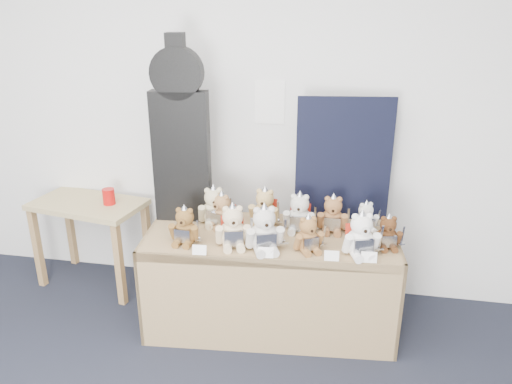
% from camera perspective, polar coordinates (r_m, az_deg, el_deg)
% --- Properties ---
extents(room_shell, '(6.00, 6.00, 6.00)m').
position_cam_1_polar(room_shell, '(3.52, 1.57, 10.18)').
color(room_shell, white).
rests_on(room_shell, floor).
extents(display_table, '(1.67, 0.82, 0.68)m').
position_cam_1_polar(display_table, '(3.25, 1.60, -7.67)').
color(display_table, '#95754C').
rests_on(display_table, floor).
extents(side_table, '(0.88, 0.59, 0.68)m').
position_cam_1_polar(side_table, '(3.98, -18.50, -2.72)').
color(side_table, '#988451').
rests_on(side_table, floor).
extents(guitar_case, '(0.38, 0.14, 1.23)m').
position_cam_1_polar(guitar_case, '(3.31, -8.64, 6.63)').
color(guitar_case, black).
rests_on(guitar_case, display_table).
extents(navy_board, '(0.63, 0.10, 0.84)m').
position_cam_1_polar(navy_board, '(3.37, 9.97, 3.61)').
color(navy_board, black).
rests_on(navy_board, display_table).
extents(red_cup, '(0.09, 0.09, 0.12)m').
position_cam_1_polar(red_cup, '(3.82, -16.47, -0.50)').
color(red_cup, '#B70E0C').
rests_on(red_cup, side_table).
extents(teddy_front_far_left, '(0.22, 0.17, 0.27)m').
position_cam_1_polar(teddy_front_far_left, '(3.12, -8.13, -3.97)').
color(teddy_front_far_left, brown).
rests_on(teddy_front_far_left, display_table).
extents(teddy_front_left, '(0.25, 0.23, 0.30)m').
position_cam_1_polar(teddy_front_left, '(3.05, -2.64, -4.11)').
color(teddy_front_left, beige).
rests_on(teddy_front_left, display_table).
extents(teddy_front_centre, '(0.27, 0.25, 0.32)m').
position_cam_1_polar(teddy_front_centre, '(2.99, 0.97, -4.41)').
color(teddy_front_centre, beige).
rests_on(teddy_front_centre, display_table).
extents(teddy_front_right, '(0.21, 0.20, 0.25)m').
position_cam_1_polar(teddy_front_right, '(3.01, 5.98, -4.93)').
color(teddy_front_right, brown).
rests_on(teddy_front_right, display_table).
extents(teddy_front_far_right, '(0.25, 0.23, 0.30)m').
position_cam_1_polar(teddy_front_far_right, '(3.00, 11.91, -4.95)').
color(teddy_front_far_right, white).
rests_on(teddy_front_far_right, display_table).
extents(teddy_front_end, '(0.20, 0.17, 0.23)m').
position_cam_1_polar(teddy_front_end, '(3.14, 14.82, -4.58)').
color(teddy_front_end, '#4F301B').
rests_on(teddy_front_end, display_table).
extents(teddy_back_left, '(0.25, 0.22, 0.29)m').
position_cam_1_polar(teddy_back_left, '(3.36, -4.83, -1.76)').
color(teddy_back_left, beige).
rests_on(teddy_back_left, display_table).
extents(teddy_back_centre_left, '(0.23, 0.20, 0.29)m').
position_cam_1_polar(teddy_back_centre_left, '(3.34, 0.99, -1.88)').
color(teddy_back_centre_left, tan).
rests_on(teddy_back_centre_left, display_table).
extents(teddy_back_centre_right, '(0.23, 0.19, 0.29)m').
position_cam_1_polar(teddy_back_centre_right, '(3.26, 4.98, -2.52)').
color(teddy_back_centre_right, beige).
rests_on(teddy_back_centre_right, display_table).
extents(teddy_back_right, '(0.22, 0.18, 0.28)m').
position_cam_1_polar(teddy_back_right, '(3.28, 8.75, -2.66)').
color(teddy_back_right, '#8E5F39').
rests_on(teddy_back_right, display_table).
extents(teddy_back_end, '(0.19, 0.18, 0.22)m').
position_cam_1_polar(teddy_back_end, '(3.33, 12.43, -2.90)').
color(teddy_back_end, white).
rests_on(teddy_back_end, display_table).
extents(teddy_back_far_left, '(0.21, 0.22, 0.27)m').
position_cam_1_polar(teddy_back_far_left, '(3.31, -3.96, -2.24)').
color(teddy_back_far_left, '#956D45').
rests_on(teddy_back_far_left, display_table).
extents(entry_card_a, '(0.09, 0.03, 0.06)m').
position_cam_1_polar(entry_card_a, '(2.99, -6.49, -6.60)').
color(entry_card_a, white).
rests_on(entry_card_a, display_table).
extents(entry_card_b, '(0.09, 0.03, 0.06)m').
position_cam_1_polar(entry_card_b, '(2.94, 1.12, -6.94)').
color(entry_card_b, white).
rests_on(entry_card_b, display_table).
extents(entry_card_c, '(0.09, 0.03, 0.06)m').
position_cam_1_polar(entry_card_c, '(2.94, 8.64, -7.23)').
color(entry_card_c, white).
rests_on(entry_card_c, display_table).
extents(entry_card_d, '(0.09, 0.03, 0.06)m').
position_cam_1_polar(entry_card_d, '(2.96, 12.80, -7.29)').
color(entry_card_d, white).
rests_on(entry_card_d, display_table).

